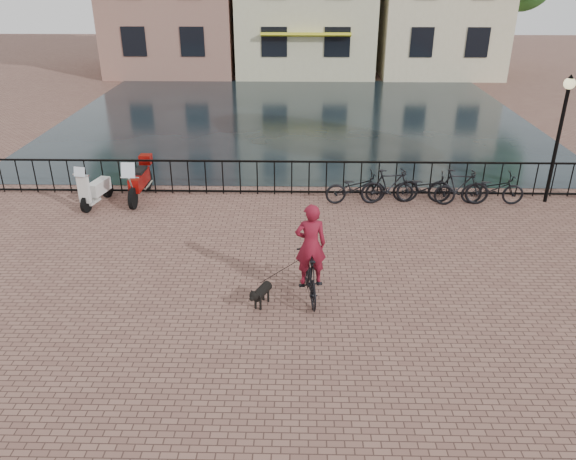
{
  "coord_description": "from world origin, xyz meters",
  "views": [
    {
      "loc": [
        0.22,
        -7.3,
        6.07
      ],
      "look_at": [
        0.0,
        3.0,
        1.2
      ],
      "focal_mm": 35.0,
      "sensor_mm": 36.0,
      "label": 1
    }
  ],
  "objects_px": {
    "dog": "(262,294)",
    "lamp_post": "(562,119)",
    "motorcycle": "(139,176)",
    "scooter": "(95,182)",
    "cyclist": "(310,257)"
  },
  "relations": [
    {
      "from": "scooter",
      "to": "cyclist",
      "type": "bearing_deg",
      "value": -26.76
    },
    {
      "from": "dog",
      "to": "motorcycle",
      "type": "distance_m",
      "value": 6.71
    },
    {
      "from": "lamp_post",
      "to": "cyclist",
      "type": "bearing_deg",
      "value": -142.43
    },
    {
      "from": "lamp_post",
      "to": "motorcycle",
      "type": "height_order",
      "value": "lamp_post"
    },
    {
      "from": "cyclist",
      "to": "dog",
      "type": "distance_m",
      "value": 1.19
    },
    {
      "from": "dog",
      "to": "motorcycle",
      "type": "xyz_separation_m",
      "value": [
        -3.82,
        5.5,
        0.44
      ]
    },
    {
      "from": "lamp_post",
      "to": "dog",
      "type": "relative_size",
      "value": 4.52
    },
    {
      "from": "dog",
      "to": "motorcycle",
      "type": "height_order",
      "value": "motorcycle"
    },
    {
      "from": "cyclist",
      "to": "dog",
      "type": "xyz_separation_m",
      "value": [
        -0.94,
        -0.34,
        -0.65
      ]
    },
    {
      "from": "motorcycle",
      "to": "cyclist",
      "type": "bearing_deg",
      "value": -46.03
    },
    {
      "from": "dog",
      "to": "scooter",
      "type": "bearing_deg",
      "value": 158.45
    },
    {
      "from": "cyclist",
      "to": "motorcycle",
      "type": "bearing_deg",
      "value": -54.0
    },
    {
      "from": "dog",
      "to": "lamp_post",
      "type": "bearing_deg",
      "value": 59.89
    },
    {
      "from": "lamp_post",
      "to": "dog",
      "type": "bearing_deg",
      "value": -144.3
    },
    {
      "from": "dog",
      "to": "scooter",
      "type": "height_order",
      "value": "scooter"
    }
  ]
}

